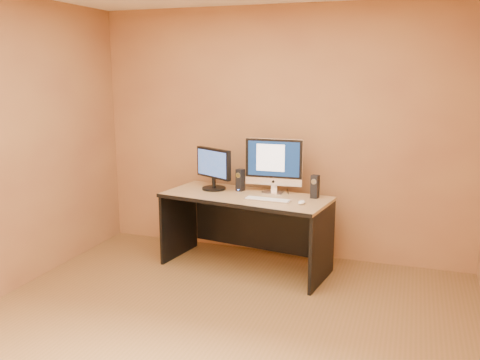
{
  "coord_description": "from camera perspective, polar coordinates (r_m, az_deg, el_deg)",
  "views": [
    {
      "loc": [
        1.33,
        -3.14,
        1.94
      ],
      "look_at": [
        -0.21,
        1.33,
        0.92
      ],
      "focal_mm": 38.0,
      "sensor_mm": 36.0,
      "label": 1
    }
  ],
  "objects": [
    {
      "name": "desk",
      "position": [
        5.07,
        0.62,
        -5.86
      ],
      "size": [
        1.71,
        0.94,
        0.75
      ],
      "primitive_type": null,
      "rotation": [
        0.0,
        0.0,
        -0.15
      ],
      "color": "tan",
      "rests_on": "ground"
    },
    {
      "name": "mouse",
      "position": [
        4.67,
        6.94,
        -2.5
      ],
      "size": [
        0.08,
        0.11,
        0.04
      ],
      "primitive_type": "ellipsoid",
      "rotation": [
        0.0,
        0.0,
        -0.21
      ],
      "color": "white",
      "rests_on": "desk"
    },
    {
      "name": "floor",
      "position": [
        3.93,
        -3.59,
        -17.5
      ],
      "size": [
        4.0,
        4.0,
        0.0
      ],
      "primitive_type": "plane",
      "color": "brown",
      "rests_on": "ground"
    },
    {
      "name": "cable_a",
      "position": [
        5.14,
        5.39,
        -1.28
      ],
      "size": [
        0.07,
        0.22,
        0.01
      ],
      "primitive_type": "cylinder",
      "rotation": [
        1.57,
        0.0,
        0.29
      ],
      "color": "black",
      "rests_on": "desk"
    },
    {
      "name": "keyboard",
      "position": [
        4.78,
        3.09,
        -2.21
      ],
      "size": [
        0.44,
        0.14,
        0.02
      ],
      "primitive_type": "cube",
      "rotation": [
        0.0,
        0.0,
        -0.05
      ],
      "color": "silver",
      "rests_on": "desk"
    },
    {
      "name": "second_monitor",
      "position": [
        5.18,
        -2.97,
        1.24
      ],
      "size": [
        0.54,
        0.44,
        0.43
      ],
      "primitive_type": null,
      "rotation": [
        0.0,
        0.0,
        -0.48
      ],
      "color": "black",
      "rests_on": "desk"
    },
    {
      "name": "speaker_right",
      "position": [
        4.89,
        8.42,
        -0.74
      ],
      "size": [
        0.08,
        0.08,
        0.22
      ],
      "primitive_type": null,
      "rotation": [
        0.0,
        0.0,
        -0.17
      ],
      "color": "black",
      "rests_on": "desk"
    },
    {
      "name": "imac",
      "position": [
        5.02,
        3.76,
        1.63
      ],
      "size": [
        0.59,
        0.24,
        0.56
      ],
      "primitive_type": null,
      "rotation": [
        0.0,
        0.0,
        0.04
      ],
      "color": "silver",
      "rests_on": "desk"
    },
    {
      "name": "walls",
      "position": [
        3.47,
        -3.88,
        1.49
      ],
      "size": [
        4.0,
        4.0,
        2.6
      ],
      "primitive_type": null,
      "color": "#9E703F",
      "rests_on": "ground"
    },
    {
      "name": "speaker_left",
      "position": [
        5.14,
        0.03,
        -0.0
      ],
      "size": [
        0.09,
        0.09,
        0.22
      ],
      "primitive_type": null,
      "rotation": [
        0.0,
        0.0,
        -0.26
      ],
      "color": "black",
      "rests_on": "desk"
    },
    {
      "name": "cable_b",
      "position": [
        5.17,
        3.26,
        -1.17
      ],
      "size": [
        0.11,
        0.15,
        0.01
      ],
      "primitive_type": "cylinder",
      "rotation": [
        1.57,
        0.0,
        -0.61
      ],
      "color": "black",
      "rests_on": "desk"
    }
  ]
}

